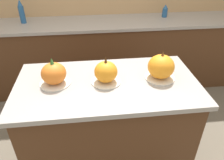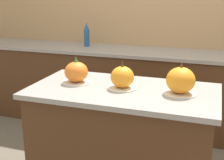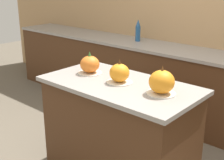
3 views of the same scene
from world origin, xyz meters
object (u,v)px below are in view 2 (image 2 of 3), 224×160
pumpkin_cake_left (76,73)px  pumpkin_cake_center (122,78)px  bottle_tall (87,35)px  pumpkin_cake_right (181,81)px

pumpkin_cake_left → pumpkin_cake_center: 0.36m
pumpkin_cake_left → bottle_tall: bearing=110.2°
pumpkin_cake_left → bottle_tall: bottle_tall is taller
pumpkin_cake_center → pumpkin_cake_right: size_ratio=0.97×
pumpkin_cake_left → bottle_tall: (-0.51, 1.39, 0.06)m
pumpkin_cake_left → pumpkin_cake_right: (0.75, -0.01, 0.01)m
pumpkin_cake_left → pumpkin_cake_right: 0.75m
pumpkin_cake_right → pumpkin_cake_center: bearing=-178.9°
pumpkin_cake_center → pumpkin_cake_right: (0.40, 0.01, 0.01)m
pumpkin_cake_center → bottle_tall: (-0.87, 1.41, 0.06)m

